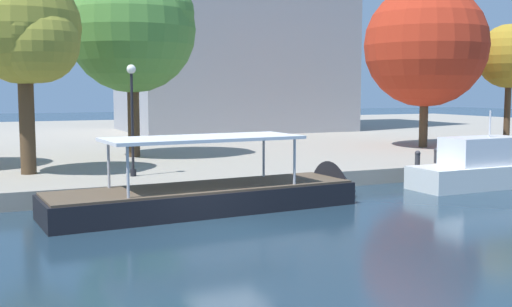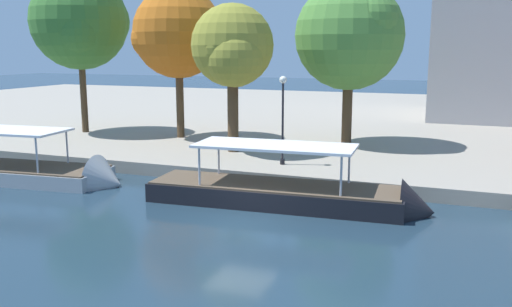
{
  "view_description": "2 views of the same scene",
  "coord_description": "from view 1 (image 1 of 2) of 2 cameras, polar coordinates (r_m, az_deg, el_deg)",
  "views": [
    {
      "loc": [
        -7.23,
        -18.2,
        4.49
      ],
      "look_at": [
        3.91,
        6.45,
        1.71
      ],
      "focal_mm": 43.41,
      "sensor_mm": 36.0,
      "label": 1
    },
    {
      "loc": [
        8.35,
        -19.89,
        7.04
      ],
      "look_at": [
        -1.66,
        6.08,
        1.73
      ],
      "focal_mm": 38.64,
      "sensor_mm": 36.0,
      "label": 2
    }
  ],
  "objects": [
    {
      "name": "ground_plane",
      "position": [
        20.09,
        -2.6,
        -7.05
      ],
      "size": [
        220.0,
        220.0,
        0.0
      ],
      "primitive_type": "plane",
      "color": "#1E3342"
    },
    {
      "name": "dock_promenade",
      "position": [
        52.44,
        -16.32,
        1.11
      ],
      "size": [
        120.0,
        55.0,
        0.72
      ],
      "primitive_type": "cube",
      "color": "gray",
      "rests_on": "ground_plane"
    },
    {
      "name": "tour_boat_1",
      "position": [
        23.58,
        -2.46,
        -4.27
      ],
      "size": [
        13.03,
        3.77,
        3.93
      ],
      "rotation": [
        0.0,
        0.0,
        0.07
      ],
      "color": "black",
      "rests_on": "ground_plane"
    },
    {
      "name": "motor_yacht_2",
      "position": [
        31.36,
        21.49,
        -1.64
      ],
      "size": [
        9.39,
        2.42,
        4.35
      ],
      "rotation": [
        0.0,
        0.0,
        0.02
      ],
      "color": "silver",
      "rests_on": "ground_plane"
    },
    {
      "name": "mooring_bollard_0",
      "position": [
        33.34,
        16.33,
        -0.1
      ],
      "size": [
        0.33,
        0.33,
        0.83
      ],
      "color": "#2D2D33",
      "rests_on": "dock_promenade"
    },
    {
      "name": "mooring_bollard_1",
      "position": [
        32.01,
        14.66,
        -0.36
      ],
      "size": [
        0.28,
        0.28,
        0.76
      ],
      "color": "#2D2D33",
      "rests_on": "dock_promenade"
    },
    {
      "name": "lamp_post",
      "position": [
        27.49,
        -11.36,
        4.13
      ],
      "size": [
        0.4,
        0.4,
        4.87
      ],
      "color": "black",
      "rests_on": "dock_promenade"
    },
    {
      "name": "tree_2",
      "position": [
        47.45,
        22.37,
        8.29
      ],
      "size": [
        4.48,
        4.48,
        8.39
      ],
      "color": "#4C3823",
      "rests_on": "dock_promenade"
    },
    {
      "name": "tree_3",
      "position": [
        42.97,
        15.45,
        9.19
      ],
      "size": [
        8.45,
        8.29,
        10.65
      ],
      "color": "#4C3823",
      "rests_on": "dock_promenade"
    },
    {
      "name": "tree_4",
      "position": [
        35.54,
        -11.17,
        11.31
      ],
      "size": [
        7.12,
        7.12,
        10.74
      ],
      "color": "#4C3823",
      "rests_on": "dock_promenade"
    },
    {
      "name": "tree_5",
      "position": [
        29.31,
        -20.37,
        10.46
      ],
      "size": [
        5.02,
        5.2,
        9.04
      ],
      "color": "#4C3823",
      "rests_on": "dock_promenade"
    }
  ]
}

